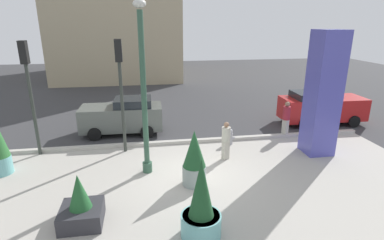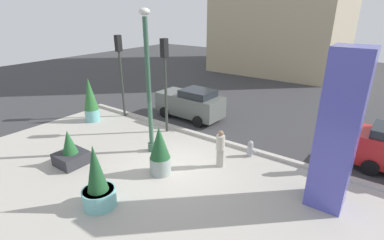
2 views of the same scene
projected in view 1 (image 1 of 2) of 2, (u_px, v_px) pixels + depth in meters
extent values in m
plane|color=#38383A|center=(179.00, 137.00, 15.34)|extent=(60.00, 60.00, 0.00)
cube|color=#ADA89E|center=(203.00, 204.00, 9.71)|extent=(18.00, 10.00, 0.02)
cube|color=#B7B2A8|center=(182.00, 142.00, 14.49)|extent=(18.00, 0.24, 0.16)
cylinder|color=#335642|center=(147.00, 167.00, 11.73)|extent=(0.36, 0.36, 0.40)
cylinder|color=#335642|center=(144.00, 97.00, 10.88)|extent=(0.20, 0.20, 5.89)
ellipsoid|color=silver|center=(139.00, 3.00, 9.92)|extent=(0.44, 0.44, 0.28)
cube|color=#4C4CAD|center=(323.00, 95.00, 12.75)|extent=(1.13, 1.13, 5.22)
cylinder|color=#6BB2B2|center=(201.00, 225.00, 8.21)|extent=(1.09, 1.09, 0.63)
cylinder|color=#382819|center=(201.00, 216.00, 8.12)|extent=(1.00, 1.00, 0.04)
cone|color=#1E4C28|center=(201.00, 188.00, 7.86)|extent=(0.68, 0.68, 1.63)
cube|color=#2D2D33|center=(82.00, 215.00, 8.71)|extent=(1.16, 1.16, 0.53)
cylinder|color=#382819|center=(81.00, 208.00, 8.63)|extent=(1.10, 1.10, 0.04)
cone|color=#235B2D|center=(79.00, 191.00, 8.47)|extent=(0.63, 0.63, 1.02)
cylinder|color=gray|center=(194.00, 175.00, 10.79)|extent=(0.84, 0.84, 0.71)
cylinder|color=#382819|center=(194.00, 167.00, 10.69)|extent=(0.77, 0.77, 0.04)
cone|color=#1E4C28|center=(194.00, 149.00, 10.48)|extent=(0.80, 0.80, 1.31)
cylinder|color=#6BB2B2|center=(1.00, 165.00, 11.56)|extent=(0.82, 0.82, 0.71)
cylinder|color=#99999E|center=(230.00, 139.00, 14.36)|extent=(0.26, 0.26, 0.55)
sphere|color=#99999E|center=(230.00, 131.00, 14.25)|extent=(0.24, 0.24, 0.24)
cylinder|color=#99999E|center=(233.00, 138.00, 14.38)|extent=(0.12, 0.10, 0.10)
cylinder|color=#333833|center=(123.00, 109.00, 13.04)|extent=(0.14, 0.14, 3.95)
cube|color=black|center=(118.00, 50.00, 12.30)|extent=(0.28, 0.32, 0.90)
sphere|color=green|center=(119.00, 57.00, 12.54)|extent=(0.18, 0.18, 0.18)
cylinder|color=#333833|center=(33.00, 111.00, 12.74)|extent=(0.14, 0.14, 3.91)
cube|color=black|center=(24.00, 52.00, 12.00)|extent=(0.28, 0.32, 0.90)
sphere|color=green|center=(24.00, 45.00, 12.07)|extent=(0.18, 0.18, 0.18)
cube|color=#565B56|center=(122.00, 117.00, 15.58)|extent=(4.09, 1.83, 1.17)
cube|color=#1E2328|center=(133.00, 102.00, 15.41)|extent=(1.86, 1.56, 0.39)
cylinder|color=black|center=(95.00, 134.00, 14.78)|extent=(0.65, 0.24, 0.64)
cylinder|color=black|center=(100.00, 123.00, 16.39)|extent=(0.65, 0.24, 0.64)
cylinder|color=black|center=(147.00, 132.00, 15.10)|extent=(0.65, 0.24, 0.64)
cylinder|color=black|center=(147.00, 121.00, 16.71)|extent=(0.65, 0.24, 0.64)
cube|color=red|center=(322.00, 108.00, 17.15)|extent=(4.62, 1.91, 1.20)
cube|color=#1E2328|center=(312.00, 95.00, 16.83)|extent=(2.10, 1.62, 0.34)
cylinder|color=black|center=(335.00, 112.00, 18.33)|extent=(0.65, 0.24, 0.64)
cylinder|color=black|center=(354.00, 121.00, 16.66)|extent=(0.65, 0.24, 0.64)
cylinder|color=black|center=(290.00, 114.00, 17.98)|extent=(0.65, 0.24, 0.64)
cylinder|color=black|center=(305.00, 124.00, 16.31)|extent=(0.65, 0.24, 0.64)
cube|color=#B2AD9E|center=(226.00, 150.00, 12.76)|extent=(0.34, 0.31, 0.81)
cylinder|color=#B2AD9E|center=(226.00, 134.00, 12.54)|extent=(0.49, 0.49, 0.60)
sphere|color=#8C664C|center=(226.00, 125.00, 12.42)|extent=(0.22, 0.22, 0.22)
cube|color=#B2AD9E|center=(285.00, 128.00, 15.30)|extent=(0.29, 0.34, 0.88)
cylinder|color=maroon|center=(287.00, 113.00, 15.06)|extent=(0.47, 0.47, 0.66)
sphere|color=#8C664C|center=(287.00, 104.00, 14.92)|extent=(0.24, 0.24, 0.24)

